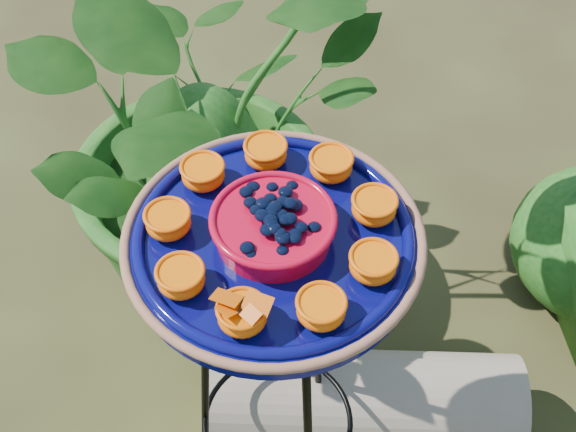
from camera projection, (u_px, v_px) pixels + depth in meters
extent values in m
torus|color=black|center=(274.00, 258.00, 1.13)|extent=(0.30, 0.30, 0.01)
torus|color=black|center=(278.00, 421.00, 1.52)|extent=(0.38, 0.38, 0.01)
cylinder|color=black|center=(317.00, 340.00, 1.50)|extent=(0.04, 0.08, 0.78)
cylinder|color=black|center=(205.00, 386.00, 1.44)|extent=(0.08, 0.02, 0.78)
cylinder|color=#06084E|center=(274.00, 245.00, 1.11)|extent=(0.53, 0.53, 0.04)
torus|color=#925842|center=(273.00, 238.00, 1.10)|extent=(0.42, 0.42, 0.01)
torus|color=#06084E|center=(273.00, 236.00, 1.09)|extent=(0.39, 0.39, 0.02)
cylinder|color=#BA0621|center=(273.00, 228.00, 1.08)|extent=(0.21, 0.21, 0.04)
torus|color=#BA0621|center=(273.00, 219.00, 1.07)|extent=(0.17, 0.17, 0.01)
ellipsoid|color=black|center=(273.00, 216.00, 1.06)|extent=(0.14, 0.14, 0.03)
ellipsoid|color=#FF6902|center=(373.00, 266.00, 1.04)|extent=(0.06, 0.06, 0.03)
cylinder|color=#FF9605|center=(374.00, 258.00, 1.03)|extent=(0.06, 0.06, 0.01)
ellipsoid|color=#FF6902|center=(374.00, 209.00, 1.11)|extent=(0.06, 0.06, 0.03)
cylinder|color=#FF9605|center=(375.00, 202.00, 1.10)|extent=(0.06, 0.06, 0.01)
ellipsoid|color=#FF6902|center=(331.00, 167.00, 1.16)|extent=(0.06, 0.06, 0.03)
cylinder|color=#FF9605|center=(331.00, 160.00, 1.15)|extent=(0.06, 0.06, 0.01)
ellipsoid|color=#FF6902|center=(266.00, 155.00, 1.18)|extent=(0.06, 0.06, 0.03)
cylinder|color=#FF9605|center=(265.00, 147.00, 1.16)|extent=(0.06, 0.06, 0.01)
ellipsoid|color=#FF6902|center=(203.00, 175.00, 1.15)|extent=(0.06, 0.06, 0.03)
cylinder|color=#FF9605|center=(202.00, 168.00, 1.14)|extent=(0.06, 0.06, 0.01)
ellipsoid|color=#FF6902|center=(168.00, 223.00, 1.09)|extent=(0.06, 0.06, 0.03)
cylinder|color=#FF9605|center=(167.00, 216.00, 1.08)|extent=(0.06, 0.06, 0.01)
ellipsoid|color=#FF6902|center=(181.00, 280.00, 1.03)|extent=(0.06, 0.06, 0.03)
cylinder|color=#FF9605|center=(180.00, 272.00, 1.02)|extent=(0.06, 0.06, 0.01)
ellipsoid|color=#FF6902|center=(242.00, 316.00, 0.99)|extent=(0.06, 0.06, 0.03)
cylinder|color=#FF9605|center=(242.00, 309.00, 0.98)|extent=(0.06, 0.06, 0.01)
ellipsoid|color=#FF6902|center=(321.00, 311.00, 1.00)|extent=(0.06, 0.06, 0.03)
cylinder|color=#FF9605|center=(321.00, 303.00, 0.99)|extent=(0.06, 0.06, 0.01)
cylinder|color=black|center=(241.00, 305.00, 0.97)|extent=(0.01, 0.03, 0.00)
cube|color=#FF6205|center=(226.00, 298.00, 0.98)|extent=(0.04, 0.03, 0.01)
cube|color=#FF6205|center=(258.00, 303.00, 0.97)|extent=(0.04, 0.03, 0.01)
cylinder|color=gray|center=(364.00, 401.00, 1.73)|extent=(0.69, 0.33, 0.22)
imported|color=#164B14|center=(203.00, 131.00, 1.74)|extent=(1.07, 1.12, 0.96)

